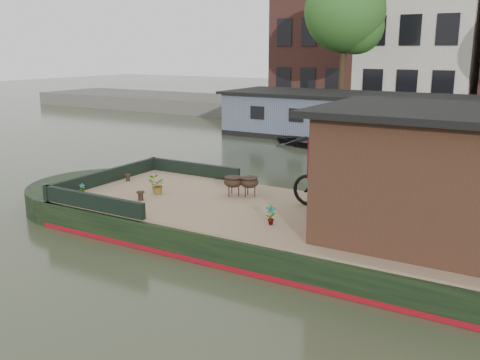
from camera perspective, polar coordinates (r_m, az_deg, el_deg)
The scene contains 19 objects.
ground at distance 11.52m, azimuth 7.92°, elevation -7.13°, with size 120.00×120.00×0.00m, color #2B3522.
houseboat_hull at distance 11.96m, azimuth 2.06°, elevation -4.80°, with size 14.01×4.02×0.60m.
houseboat_deck at distance 11.31m, azimuth 8.02°, elevation -4.16°, with size 11.80×3.80×0.05m, color #8E7357.
bow_bulwark at distance 13.92m, azimuth -11.54°, elevation -0.05°, with size 3.00×4.00×0.35m.
cabin at distance 10.38m, azimuth 19.44°, elevation 0.72°, with size 4.00×3.50×2.42m.
bicycle at distance 11.79m, azimuth 10.52°, elevation -0.55°, with size 0.74×2.14×1.12m, color black.
potted_plant_a at distance 10.74m, azimuth 3.27°, elevation -3.74°, with size 0.21×0.15×0.41m, color brown.
potted_plant_b at distance 11.99m, azimuth 7.55°, elevation -2.23°, with size 0.17×0.13×0.30m, color brown.
potted_plant_c at distance 13.14m, azimuth -8.89°, elevation -0.55°, with size 0.39×0.34×0.44m, color maroon.
potted_plant_d at distance 12.70m, azimuth 11.88°, elevation -1.02°, with size 0.29×0.29×0.51m, color #985529.
potted_plant_e at distance 13.51m, azimuth -16.45°, elevation -0.93°, with size 0.14×0.10×0.27m, color #9C332D.
brazier_front at distance 12.81m, azimuth -0.74°, elevation -0.68°, with size 0.44×0.44×0.47m, color black, non-canonical shape.
brazier_rear at distance 12.77m, azimuth 1.00°, elevation -0.73°, with size 0.43×0.43×0.47m, color black, non-canonical shape.
bollard_port at distance 14.61m, azimuth -11.88°, elevation 0.25°, with size 0.16×0.16×0.18m, color black.
bollard_stbd at distance 12.68m, azimuth -10.55°, elevation -1.67°, with size 0.19×0.19×0.21m, color black.
dinghy at distance 23.30m, azimuth 7.61°, elevation 4.37°, with size 2.26×3.17×0.66m, color black.
far_houseboat at distance 24.51m, azimuth 20.95°, elevation 5.56°, with size 20.40×4.40×2.11m.
quay at distance 30.95m, azimuth 23.03°, elevation 5.94°, with size 60.00×6.00×0.90m, color #47443F.
tree_left at distance 30.91m, azimuth 11.40°, elevation 16.87°, with size 4.40×4.40×7.40m.
Camera 1 is at (4.09, -9.96, 4.08)m, focal length 40.00 mm.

